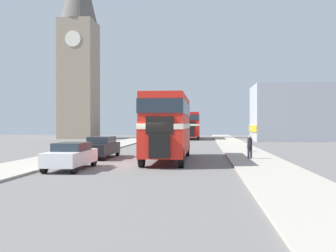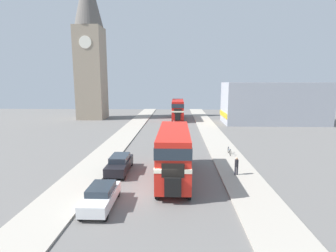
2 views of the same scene
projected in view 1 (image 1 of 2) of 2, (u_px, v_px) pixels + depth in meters
name	position (u px, v px, depth m)	size (l,w,h in m)	color
ground_plane	(144.00, 167.00, 21.12)	(120.00, 120.00, 0.00)	slate
sidewalk_right	(266.00, 167.00, 20.47)	(3.50, 120.00, 0.12)	#A8A093
sidewalk_left	(30.00, 165.00, 21.77)	(3.50, 120.00, 0.12)	#A8A093
double_decker_bus	(168.00, 123.00, 24.64)	(2.53, 9.65, 4.22)	red
bus_distant	(192.00, 123.00, 59.66)	(2.47, 10.57, 4.20)	red
car_parked_near	(71.00, 156.00, 19.89)	(1.70, 4.19, 1.44)	white
car_parked_mid	(101.00, 147.00, 26.61)	(1.72, 4.64, 1.53)	black
pedestrian_walking	(250.00, 145.00, 24.97)	(0.32, 0.32, 1.56)	#282833
bicycle_on_pavement	(249.00, 147.00, 31.47)	(0.05, 1.76, 0.78)	black
church_tower	(79.00, 40.00, 62.38)	(5.90, 5.90, 32.17)	gray
shop_building_block	(321.00, 113.00, 53.29)	(19.28, 8.19, 7.99)	#999EA8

